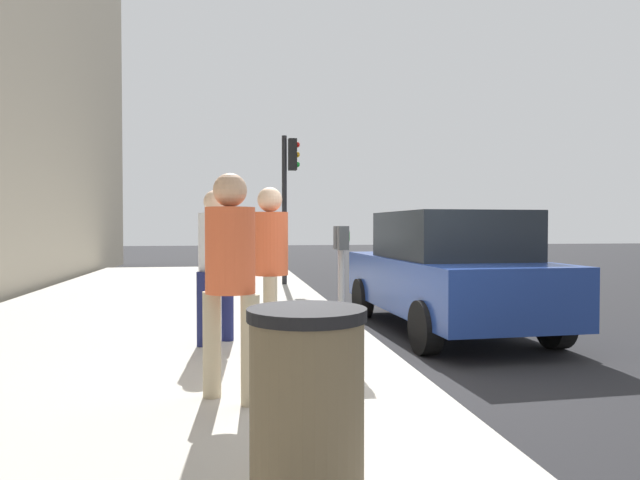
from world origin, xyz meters
TOP-DOWN VIEW (x-y plane):
  - ground_plane at (0.00, 0.00)m, footprint 80.00×80.00m
  - sidewalk_slab at (0.00, 3.00)m, footprint 28.00×6.00m
  - parking_meter at (0.13, 0.59)m, footprint 0.36×0.12m
  - pedestrian_at_meter at (0.20, 1.37)m, footprint 0.55×0.40m
  - pedestrian_bystander at (-1.41, 1.80)m, footprint 0.41×0.46m
  - parking_officer at (0.87, 1.98)m, footprint 0.44×0.43m
  - parked_sedan_near at (1.94, -1.35)m, footprint 4.47×2.10m
  - traffic_signal at (7.65, 0.43)m, footprint 0.24×0.44m
  - trash_bin at (-3.27, 1.42)m, footprint 0.59×0.59m

SIDE VIEW (x-z plane):
  - ground_plane at x=0.00m, z-range 0.00..0.00m
  - sidewalk_slab at x=0.00m, z-range 0.00..0.15m
  - trash_bin at x=-3.27m, z-range 0.15..1.16m
  - parked_sedan_near at x=1.94m, z-range 0.01..1.78m
  - parking_meter at x=0.13m, z-range 0.46..1.87m
  - pedestrian_bystander at x=-1.41m, z-range 0.33..2.16m
  - pedestrian_at_meter at x=0.20m, z-range 0.33..2.16m
  - parking_officer at x=0.87m, z-range 0.33..2.17m
  - traffic_signal at x=7.65m, z-range 0.78..4.38m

